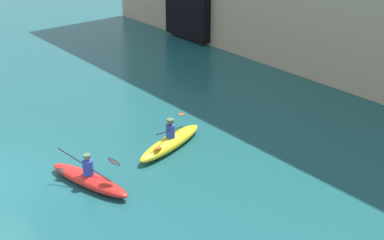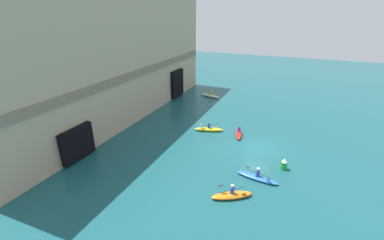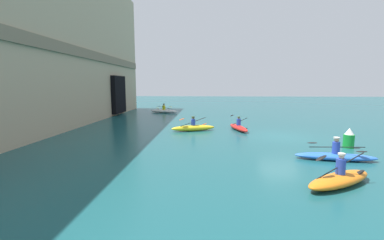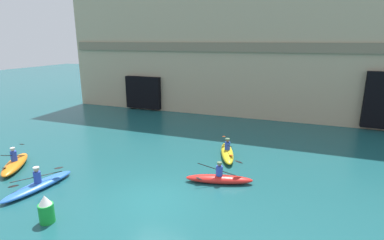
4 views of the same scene
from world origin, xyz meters
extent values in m
cube|color=black|center=(-9.00, 15.09, 1.70)|extent=(3.60, 0.70, 3.08)
ellipsoid|color=yellow|center=(1.70, 5.94, 0.22)|extent=(1.70, 3.39, 0.44)
cylinder|color=#2D47B7|center=(1.70, 5.94, 0.66)|extent=(0.31, 0.31, 0.45)
sphere|color=brown|center=(1.70, 5.94, 0.99)|extent=(0.21, 0.21, 0.21)
cylinder|color=#4C6B4C|center=(1.70, 5.94, 1.08)|extent=(0.26, 0.26, 0.06)
cylinder|color=black|center=(1.70, 5.94, 0.69)|extent=(1.00, 1.85, 0.60)
ellipsoid|color=#D84C19|center=(1.28, 6.75, 0.93)|extent=(0.36, 0.47, 0.16)
ellipsoid|color=#D84C19|center=(2.13, 5.13, 0.44)|extent=(0.36, 0.47, 0.16)
ellipsoid|color=red|center=(2.18, 2.51, 0.20)|extent=(3.25, 1.44, 0.39)
cylinder|color=#2D47B7|center=(2.18, 2.51, 0.63)|extent=(0.32, 0.32, 0.48)
sphere|color=#9E704C|center=(2.18, 2.51, 0.96)|extent=(0.19, 0.19, 0.19)
cylinder|color=#4C6B4C|center=(2.18, 2.51, 1.03)|extent=(0.24, 0.24, 0.06)
cylinder|color=black|center=(2.18, 2.51, 0.65)|extent=(1.86, 1.02, 0.88)
ellipsoid|color=black|center=(3.00, 2.95, 1.03)|extent=(0.46, 0.36, 0.21)
ellipsoid|color=black|center=(1.36, 2.07, 0.27)|extent=(0.46, 0.36, 0.21)
camera|label=1|loc=(15.20, -3.77, 8.52)|focal=50.00mm
camera|label=2|loc=(-23.89, -3.16, 13.02)|focal=24.00mm
camera|label=3|loc=(-17.22, 4.90, 3.44)|focal=24.00mm
camera|label=4|loc=(5.60, -10.17, 6.61)|focal=28.00mm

